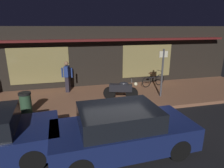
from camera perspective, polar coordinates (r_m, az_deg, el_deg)
The scene contains 9 objects.
ground_plane at distance 7.29m, azimuth 2.38°, elevation -12.66°, with size 60.00×60.00×0.00m, color black.
sidewalk_slab at distance 9.91m, azimuth -2.45°, elevation -4.00°, with size 18.00×4.00×0.15m, color brown.
storefront_building at distance 12.73m, azimuth -5.63°, elevation 8.62°, with size 18.00×3.30×3.60m.
motorcycle at distance 9.33m, azimuth 2.79°, elevation -1.61°, with size 1.66×0.73×0.97m.
bicycle_parked at distance 11.68m, azimuth 12.18°, elevation 1.08°, with size 1.62×0.54×0.91m.
person_photographer at distance 10.56m, azimuth -13.17°, elevation 2.30°, with size 0.60×0.43×1.67m.
sign_post at distance 9.79m, azimuth 14.74°, elevation 3.97°, with size 0.44×0.09×2.40m.
trash_bin at distance 8.45m, azimuth -24.25°, elevation -5.30°, with size 0.48×0.48×0.93m.
parked_car_far at distance 5.69m, azimuth 2.96°, elevation -13.55°, with size 4.16×1.90×1.42m.
Camera 1 is at (-1.81, -6.09, 3.57)m, focal length 30.75 mm.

